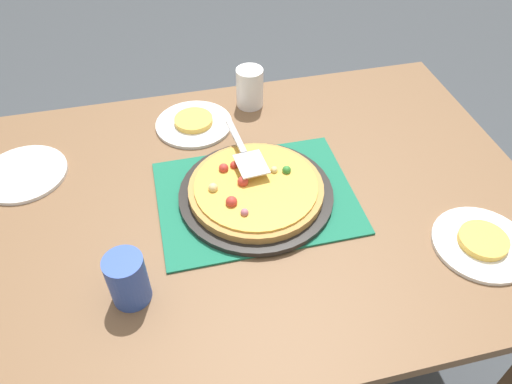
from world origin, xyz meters
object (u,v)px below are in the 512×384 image
Objects in this scene: plate_near_left at (194,124)px; cup_far at (128,279)px; served_slice_left at (194,120)px; served_slice_right at (483,240)px; plate_far_right at (481,244)px; plate_side at (24,174)px; cup_near at (250,88)px; pizza_server at (244,152)px; pizza_pan at (256,194)px; pizza at (255,188)px.

cup_far is at bearing -110.79° from plate_near_left.
served_slice_left and served_slice_right have the same top height.
served_slice_right reaches higher than plate_far_right.
cup_near is (0.64, 0.17, 0.06)m from plate_side.
pizza_pan is at bearing -85.00° from pizza_server.
pizza_pan is at bearing 150.19° from served_slice_right.
served_slice_right is at bearing -29.81° from pizza_pan.
pizza is at bearing -71.94° from plate_near_left.
pizza_server is (0.10, -0.23, 0.06)m from plate_near_left.
pizza_pan is 1.73× the size of plate_far_right.
pizza is 0.40m from cup_near.
plate_far_right is at bearing -25.14° from plate_side.
served_slice_right is at bearing -46.11° from plate_near_left.
pizza is 3.00× the size of served_slice_left.
pizza_pan is 3.45× the size of served_slice_left.
plate_near_left is (-0.11, 0.33, -0.01)m from pizza_pan.
pizza is 1.50× the size of plate_near_left.
plate_near_left is 0.26m from pizza_server.
pizza_pan is 1.73× the size of plate_near_left.
served_slice_left is at bearing 0.00° from plate_near_left.
pizza reaches higher than plate_near_left.
pizza_pan is 0.02m from pizza.
served_slice_right is (1.03, -0.48, 0.01)m from plate_side.
plate_near_left is 1.83× the size of cup_far.
plate_side is (-0.57, 0.22, -0.01)m from pizza_pan.
cup_near reaches higher than pizza_server.
served_slice_left is at bearing 133.89° from served_slice_right.
pizza_pan is at bearing -71.81° from served_slice_left.
served_slice_left is at bearing 113.33° from pizza_server.
pizza_server is (-0.08, -0.29, 0.01)m from cup_near.
plate_near_left is at bearing -160.36° from cup_near.
pizza is at bearing -100.85° from cup_near.
pizza_pan is at bearing -100.67° from cup_near.
plate_side is 0.67m from cup_near.
served_slice_left is 1.00× the size of served_slice_right.
plate_near_left is 0.01m from served_slice_left.
pizza_pan is 0.34m from served_slice_left.
plate_side is 2.00× the size of served_slice_left.
plate_near_left is (-0.11, 0.33, -0.03)m from pizza.
pizza is 0.34m from plate_near_left.
served_slice_right is (0.57, -0.59, 0.01)m from plate_near_left.
plate_side is at bearing 120.17° from cup_far.
cup_far is at bearing -122.49° from cup_near.
served_slice_left reaches higher than plate_far_right.
plate_far_right is (0.46, -0.26, -0.03)m from pizza.
pizza is 1.50× the size of plate_side.
cup_near is 0.72m from cup_far.
pizza_pan is at bearing -34.59° from pizza.
served_slice_right is 0.59m from pizza_server.
pizza_pan is 0.53m from plate_far_right.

